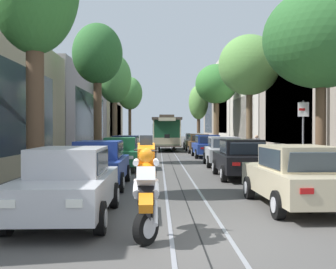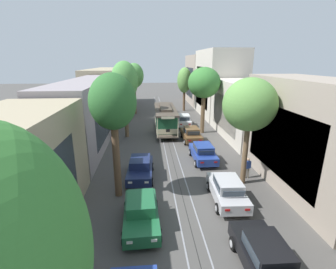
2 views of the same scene
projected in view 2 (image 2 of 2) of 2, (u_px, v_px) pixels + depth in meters
ground_plane at (170, 151)px, 24.45m from camera, size 160.00×160.00×0.00m
trolley_track_rails at (167, 138)px, 28.33m from camera, size 1.14×68.68×0.01m
building_facade_left at (90, 106)px, 29.25m from camera, size 5.98×60.38×7.30m
building_facade_right at (233, 95)px, 32.04m from camera, size 5.64×60.38×10.37m
parked_car_green_mid_left at (141, 212)px, 13.15m from camera, size 2.11×4.41×1.58m
parked_car_navy_fourth_left at (140, 168)px, 18.55m from camera, size 2.10×4.41×1.58m
parked_car_black_second_right at (265, 257)px, 10.15m from camera, size 2.05×4.38×1.58m
parked_car_silver_mid_right at (227, 190)px, 15.43m from camera, size 2.13×4.42×1.58m
parked_car_blue_fourth_right at (203, 152)px, 21.73m from camera, size 2.03×4.37×1.58m
parked_car_brown_fifth_right at (191, 134)px, 27.19m from camera, size 2.05×4.38×1.58m
parked_car_white_sixth_right at (184, 120)px, 33.62m from camera, size 2.14×4.42×1.58m
street_tree_kerb_left_near at (3, 265)px, 3.44m from camera, size 2.52×2.18×8.00m
street_tree_kerb_left_second at (113, 104)px, 14.58m from camera, size 2.86×2.70×8.02m
street_tree_kerb_left_mid at (125, 82)px, 27.18m from camera, size 3.02×2.92×8.69m
street_tree_kerb_left_fourth at (134, 76)px, 39.86m from camera, size 3.06×2.78×8.36m
street_tree_kerb_right_second at (250, 105)px, 16.30m from camera, size 3.68×3.20×7.64m
street_tree_kerb_right_mid at (204, 83)px, 28.90m from camera, size 3.85×3.91×8.00m
street_tree_kerb_right_fourth at (184, 81)px, 42.69m from camera, size 2.50×2.73×7.61m
cable_car_trolley at (165, 118)px, 30.91m from camera, size 2.65×9.15×3.28m
pedestrian_on_left_pavement at (247, 167)px, 18.50m from camera, size 0.55×0.30×1.63m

